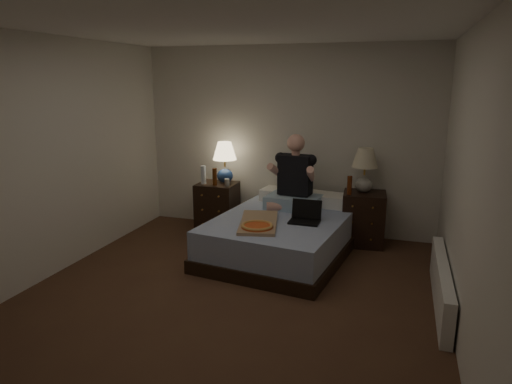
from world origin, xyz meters
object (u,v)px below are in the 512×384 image
(soda_can, at_px, (227,183))
(person, at_px, (294,172))
(bed, at_px, (282,236))
(beer_bottle_right, at_px, (349,185))
(nightstand_right, at_px, (363,219))
(laptop, at_px, (305,213))
(lamp_right, at_px, (365,170))
(water_bottle, at_px, (203,175))
(lamp_left, at_px, (225,162))
(pizza_box, at_px, (257,227))
(nightstand_left, at_px, (217,207))
(beer_bottle_left, at_px, (215,177))
(radiator, at_px, (441,285))

(soda_can, xyz_separation_m, person, (0.92, -0.08, 0.21))
(bed, height_order, beer_bottle_right, beer_bottle_right)
(nightstand_right, relative_size, laptop, 1.98)
(lamp_right, relative_size, water_bottle, 2.24)
(lamp_left, height_order, soda_can, lamp_left)
(beer_bottle_right, relative_size, pizza_box, 0.30)
(nightstand_right, height_order, lamp_right, lamp_right)
(bed, distance_m, person, 0.82)
(nightstand_right, xyz_separation_m, laptop, (-0.59, -0.82, 0.26))
(nightstand_left, bearing_deg, person, -11.17)
(nightstand_left, relative_size, person, 0.72)
(beer_bottle_left, bearing_deg, bed, -25.31)
(laptop, relative_size, radiator, 0.21)
(soda_can, distance_m, laptop, 1.35)
(nightstand_right, distance_m, beer_bottle_left, 2.01)
(lamp_right, bearing_deg, nightstand_right, -56.40)
(lamp_right, xyz_separation_m, soda_can, (-1.75, -0.22, -0.23))
(lamp_left, bearing_deg, water_bottle, -144.85)
(lamp_left, xyz_separation_m, lamp_right, (1.86, 0.02, -0.00))
(nightstand_right, xyz_separation_m, person, (-0.85, -0.26, 0.60))
(nightstand_left, bearing_deg, laptop, -29.84)
(nightstand_right, relative_size, lamp_right, 1.20)
(laptop, bearing_deg, pizza_box, -135.27)
(nightstand_left, distance_m, soda_can, 0.45)
(lamp_left, bearing_deg, beer_bottle_right, -4.99)
(laptop, bearing_deg, nightstand_right, 54.37)
(water_bottle, bearing_deg, lamp_right, 5.10)
(nightstand_right, xyz_separation_m, lamp_right, (-0.02, 0.03, 0.62))
(soda_can, xyz_separation_m, beer_bottle_left, (-0.18, 0.01, 0.06))
(nightstand_left, distance_m, beer_bottle_left, 0.47)
(nightstand_left, xyz_separation_m, lamp_left, (0.09, 0.09, 0.62))
(nightstand_right, relative_size, lamp_left, 1.20)
(person, bearing_deg, pizza_box, -93.63)
(lamp_left, distance_m, person, 1.07)
(bed, bearing_deg, laptop, -17.20)
(beer_bottle_left, bearing_deg, person, -4.38)
(soda_can, bearing_deg, water_bottle, 174.62)
(pizza_box, bearing_deg, nightstand_left, 115.89)
(person, bearing_deg, nightstand_left, 176.08)
(soda_can, xyz_separation_m, pizza_box, (0.76, -1.05, -0.21))
(beer_bottle_left, bearing_deg, lamp_right, 6.32)
(lamp_right, height_order, radiator, lamp_right)
(person, distance_m, pizza_box, 1.08)
(radiator, bearing_deg, beer_bottle_left, 155.60)
(water_bottle, bearing_deg, nightstand_right, 4.13)
(bed, xyz_separation_m, water_bottle, (-1.24, 0.53, 0.56))
(beer_bottle_right, bearing_deg, water_bottle, -179.31)
(lamp_right, relative_size, person, 0.60)
(beer_bottle_left, distance_m, laptop, 1.52)
(bed, bearing_deg, soda_can, 158.38)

